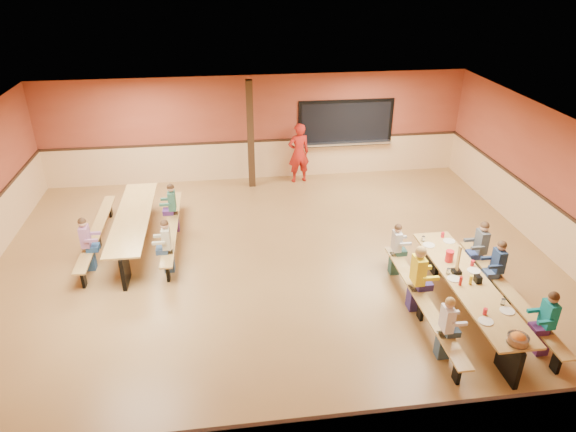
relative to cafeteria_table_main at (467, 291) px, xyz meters
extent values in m
plane|color=olive|center=(-3.22, 2.02, -0.53)|extent=(12.00, 12.00, 0.00)
cube|color=brown|center=(-3.22, 7.02, 0.97)|extent=(12.00, 0.04, 3.00)
cube|color=brown|center=(-3.22, -2.98, 0.97)|extent=(12.00, 0.04, 3.00)
cube|color=brown|center=(2.78, 2.02, 0.97)|extent=(0.04, 10.00, 3.00)
cube|color=white|center=(-3.22, 2.02, 2.47)|extent=(12.00, 10.00, 0.04)
cube|color=black|center=(-0.62, 6.99, 1.02)|extent=(2.60, 0.06, 1.20)
cube|color=silver|center=(-0.62, 6.90, 0.45)|extent=(2.70, 0.28, 0.06)
cube|color=black|center=(-3.42, 6.42, 0.97)|extent=(0.18, 0.18, 3.00)
cube|color=#B28946|center=(0.00, 0.00, 0.19)|extent=(0.75, 3.60, 0.04)
cube|color=black|center=(0.00, -1.55, -0.18)|extent=(0.08, 0.60, 0.70)
cube|color=black|center=(0.00, 1.55, -0.18)|extent=(0.08, 0.60, 0.70)
cube|color=#B28946|center=(-0.83, 0.00, -0.09)|extent=(0.26, 3.60, 0.04)
cube|color=black|center=(-0.83, 0.00, -0.32)|extent=(0.06, 0.18, 0.41)
cube|color=#B28946|center=(0.82, 0.00, -0.09)|extent=(0.26, 3.60, 0.04)
cube|color=black|center=(0.82, 0.00, -0.32)|extent=(0.06, 0.18, 0.41)
cube|color=#B28946|center=(-6.27, 3.43, 0.19)|extent=(0.75, 3.60, 0.04)
cube|color=black|center=(-6.27, 1.88, -0.18)|extent=(0.08, 0.60, 0.70)
cube|color=black|center=(-6.27, 4.98, -0.18)|extent=(0.08, 0.60, 0.70)
cube|color=#B28946|center=(-7.10, 3.43, -0.09)|extent=(0.26, 3.60, 0.04)
cube|color=black|center=(-7.10, 3.43, -0.32)|extent=(0.06, 0.18, 0.41)
cube|color=#B28946|center=(-5.45, 3.43, -0.09)|extent=(0.26, 3.60, 0.04)
cube|color=black|center=(-5.45, 3.43, -0.32)|extent=(0.06, 0.18, 0.41)
imported|color=#A61B13|center=(-2.05, 6.57, 0.34)|extent=(0.70, 0.52, 1.73)
cylinder|color=red|center=(-0.08, 0.69, 0.32)|extent=(0.16, 0.16, 0.22)
cube|color=black|center=(0.14, -0.04, 0.28)|extent=(0.10, 0.14, 0.13)
cylinder|color=yellow|center=(-0.02, -0.08, 0.30)|extent=(0.06, 0.06, 0.17)
cylinder|color=#B2140F|center=(-0.21, -0.09, 0.30)|extent=(0.06, 0.06, 0.17)
cube|color=black|center=(-0.11, 0.29, 0.24)|extent=(0.16, 0.16, 0.06)
cube|color=#B28946|center=(-0.11, 0.29, 0.52)|extent=(0.02, 0.09, 0.50)
camera|label=1|loc=(-4.21, -7.08, 5.41)|focal=32.00mm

